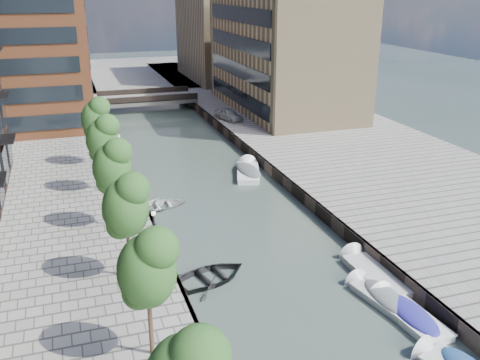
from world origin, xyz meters
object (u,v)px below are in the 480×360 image
tree_2 (147,266)px  tree_6 (95,117)px  motorboat_2 (370,272)px  sloop_4 (210,281)px  motorboat_4 (248,171)px  motorboat_3 (405,313)px  motorboat_1 (381,297)px  bridge (147,99)px  car (228,114)px  tree_4 (112,164)px  sloop_3 (161,208)px  tree_5 (102,137)px  tree_3 (125,204)px

tree_2 → tree_6: (0.00, 28.00, 0.00)m
tree_6 → motorboat_2: size_ratio=1.10×
sloop_4 → motorboat_4: bearing=-43.5°
tree_2 → motorboat_3: size_ratio=1.19×
motorboat_1 → motorboat_3: 1.76m
tree_2 → motorboat_2: (13.72, 4.49, -5.20)m
bridge → motorboat_3: bearing=-85.1°
tree_2 → car: size_ratio=1.42×
tree_4 → motorboat_1: tree_4 is taller
bridge → tree_2: (-8.50, -54.00, 3.92)m
tree_4 → sloop_4: 10.05m
sloop_3 → motorboat_3: bearing=-158.8°
sloop_4 → tree_4: bearing=14.0°
tree_5 → sloop_4: (4.45, -14.28, -5.31)m
bridge → tree_4: (-8.50, -40.00, 3.92)m
bridge → car: size_ratio=3.11×
tree_2 → tree_4: 14.00m
sloop_3 → motorboat_4: bearing=-65.0°
sloop_3 → motorboat_1: (9.03, -16.59, 0.19)m
motorboat_4 → sloop_4: bearing=-116.0°
tree_2 → sloop_4: bearing=56.5°
motorboat_2 → motorboat_4: 19.31m
motorboat_1 → motorboat_3: bearing=-77.9°
tree_4 → motorboat_3: 19.82m
bridge → tree_3: 47.92m
tree_4 → sloop_4: bearing=-58.6°
tree_2 → motorboat_1: size_ratio=1.20×
tree_2 → motorboat_1: tree_2 is taller
motorboat_1 → bridge: bearing=94.7°
bridge → sloop_3: bearing=-97.6°
tree_2 → motorboat_4: bearing=61.7°
sloop_4 → motorboat_2: bearing=-121.0°
motorboat_1 → motorboat_2: 2.88m
bridge → motorboat_2: bearing=-84.0°
tree_4 → motorboat_3: tree_4 is taller
motorboat_3 → motorboat_4: motorboat_4 is taller
tree_2 → tree_5: size_ratio=1.00×
tree_6 → motorboat_2: (13.72, -23.51, -5.20)m
motorboat_1 → tree_5: bearing=123.6°
tree_2 → motorboat_1: (12.76, 1.78, -5.12)m
tree_3 → motorboat_4: tree_3 is taller
bridge → motorboat_1: size_ratio=2.62×
bridge → car: car is taller
bridge → motorboat_1: bridge is taller
tree_2 → car: tree_2 is taller
motorboat_4 → car: car is taller
tree_3 → motorboat_2: bearing=-10.4°
motorboat_4 → tree_3: bearing=-127.3°
bridge → tree_6: (-8.50, -26.00, 3.92)m
motorboat_3 → motorboat_4: bearing=90.9°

